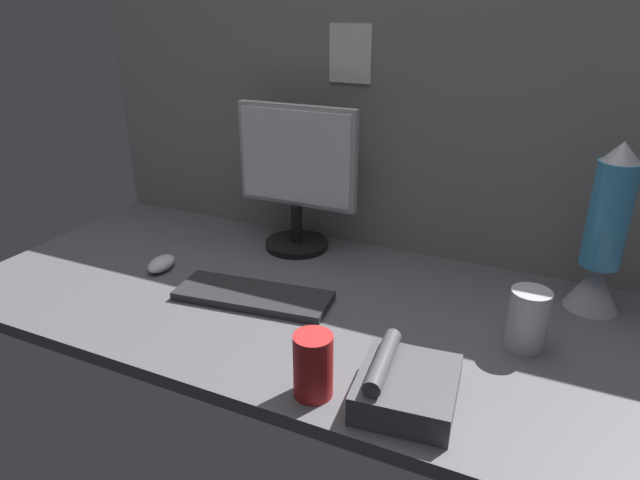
% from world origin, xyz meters
% --- Properties ---
extents(ground_plane, '(1.80, 0.80, 0.03)m').
position_xyz_m(ground_plane, '(0.00, 0.00, -0.01)').
color(ground_plane, '#515156').
extents(cubicle_wall_back, '(1.80, 0.06, 0.69)m').
position_xyz_m(cubicle_wall_back, '(-0.00, 0.37, 0.35)').
color(cubicle_wall_back, gray).
rests_on(cubicle_wall_back, ground_plane).
extents(monitor, '(0.35, 0.18, 0.40)m').
position_xyz_m(monitor, '(-0.21, 0.25, 0.22)').
color(monitor, black).
rests_on(monitor, ground_plane).
extents(keyboard, '(0.38, 0.17, 0.02)m').
position_xyz_m(keyboard, '(-0.17, -0.07, 0.01)').
color(keyboard, '#262628').
rests_on(keyboard, ground_plane).
extents(mouse, '(0.07, 0.10, 0.03)m').
position_xyz_m(mouse, '(-0.47, -0.04, 0.02)').
color(mouse, silver).
rests_on(mouse, ground_plane).
extents(mug_red_plastic, '(0.07, 0.07, 0.12)m').
position_xyz_m(mug_red_plastic, '(0.11, -0.33, 0.06)').
color(mug_red_plastic, red).
rests_on(mug_red_plastic, ground_plane).
extents(mug_steel, '(0.08, 0.08, 0.13)m').
position_xyz_m(mug_steel, '(0.44, -0.01, 0.06)').
color(mug_steel, '#B2B2B7').
rests_on(mug_steel, ground_plane).
extents(lava_lamp, '(0.12, 0.12, 0.39)m').
position_xyz_m(lava_lamp, '(0.56, 0.23, 0.16)').
color(lava_lamp, '#A5A5AD').
rests_on(lava_lamp, ground_plane).
extents(desk_phone, '(0.19, 0.21, 0.09)m').
position_xyz_m(desk_phone, '(0.27, -0.28, 0.03)').
color(desk_phone, '#4C4C51').
rests_on(desk_phone, ground_plane).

